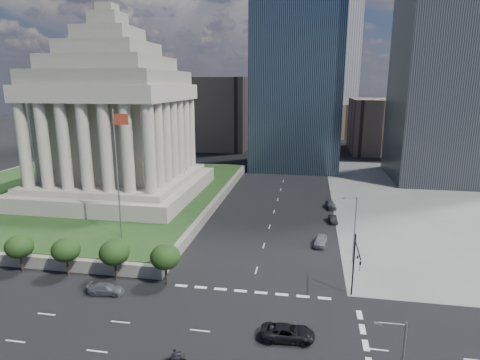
% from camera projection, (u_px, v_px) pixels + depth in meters
% --- Properties ---
extents(ground, '(500.00, 500.00, 0.00)m').
position_uv_depth(ground, '(289.00, 163.00, 132.71)').
color(ground, black).
rests_on(ground, ground).
extents(plaza_terrace, '(66.00, 70.00, 1.80)m').
position_uv_depth(plaza_terrace, '(80.00, 194.00, 92.20)').
color(plaza_terrace, slate).
rests_on(plaza_terrace, ground).
extents(plaza_lawn, '(64.00, 68.00, 0.10)m').
position_uv_depth(plaza_lawn, '(80.00, 190.00, 91.98)').
color(plaza_lawn, '#1E3C18').
rests_on(plaza_lawn, plaza_terrace).
extents(war_memorial, '(34.00, 34.00, 39.00)m').
position_uv_depth(war_memorial, '(114.00, 104.00, 83.66)').
color(war_memorial, '#A69A8B').
rests_on(war_memorial, plaza_lawn).
extents(flagpole, '(2.52, 0.24, 20.00)m').
position_uv_depth(flagpole, '(118.00, 168.00, 60.55)').
color(flagpole, slate).
rests_on(flagpole, plaza_lawn).
extents(midrise_glass, '(26.00, 26.00, 60.00)m').
position_uv_depth(midrise_glass, '(297.00, 69.00, 120.60)').
color(midrise_glass, black).
rests_on(midrise_glass, ground).
extents(building_filler_ne, '(20.00, 30.00, 20.00)m').
position_uv_depth(building_filler_ne, '(378.00, 125.00, 153.72)').
color(building_filler_ne, brown).
rests_on(building_filler_ne, ground).
extents(building_filler_nw, '(24.00, 30.00, 28.00)m').
position_uv_depth(building_filler_nw, '(220.00, 113.00, 163.24)').
color(building_filler_nw, brown).
rests_on(building_filler_nw, ground).
extents(traffic_signal_ne, '(0.30, 5.74, 8.00)m').
position_uv_depth(traffic_signal_ne, '(356.00, 262.00, 46.72)').
color(traffic_signal_ne, black).
rests_on(traffic_signal_ne, ground).
extents(street_lamp_north, '(2.13, 0.22, 10.00)m').
position_uv_depth(street_lamp_north, '(354.00, 226.00, 57.31)').
color(street_lamp_north, slate).
rests_on(street_lamp_north, ground).
extents(pickup_truck, '(5.68, 2.93, 1.53)m').
position_uv_depth(pickup_truck, '(288.00, 333.00, 40.79)').
color(pickup_truck, black).
rests_on(pickup_truck, ground).
extents(suv_grey, '(4.64, 2.21, 1.31)m').
position_uv_depth(suv_grey, '(106.00, 289.00, 49.74)').
color(suv_grey, '#55585D').
rests_on(suv_grey, ground).
extents(parked_sedan_near, '(2.51, 4.86, 1.58)m').
position_uv_depth(parked_sedan_near, '(321.00, 241.00, 64.75)').
color(parked_sedan_near, gray).
rests_on(parked_sedan_near, ground).
extents(parked_sedan_mid, '(3.96, 1.79, 1.26)m').
position_uv_depth(parked_sedan_mid, '(333.00, 219.00, 75.45)').
color(parked_sedan_mid, black).
rests_on(parked_sedan_mid, ground).
extents(parked_sedan_far, '(4.72, 2.44, 1.54)m').
position_uv_depth(parked_sedan_far, '(331.00, 205.00, 83.99)').
color(parked_sedan_far, '#4C4D52').
rests_on(parked_sedan_far, ground).
extents(motorcycle_trail, '(2.51, 1.34, 1.81)m').
position_uv_depth(motorcycle_trail, '(174.00, 358.00, 36.86)').
color(motorcycle_trail, black).
rests_on(motorcycle_trail, ground).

